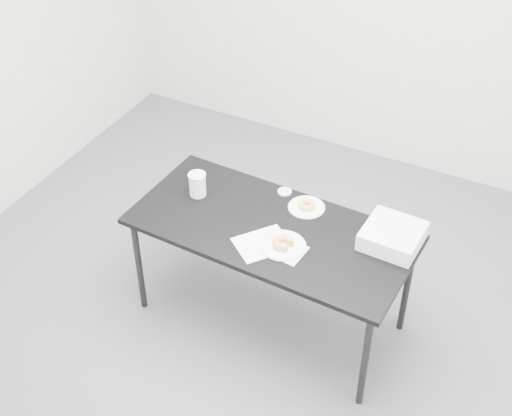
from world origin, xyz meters
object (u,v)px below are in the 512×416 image
at_px(scorecard, 262,244).
at_px(coffee_cup, 197,184).
at_px(table, 271,235).
at_px(plate_far, 306,207).
at_px(plate_near, 283,246).
at_px(donut_far, 307,205).
at_px(bakery_box, 393,236).
at_px(pen, 279,238).
at_px(donut_near, 283,242).

height_order(scorecard, coffee_cup, coffee_cup).
xyz_separation_m(table, plate_far, (0.10, 0.25, 0.06)).
bearing_deg(scorecard, plate_near, 53.24).
bearing_deg(plate_far, scorecard, -102.25).
distance_m(table, plate_far, 0.27).
bearing_deg(donut_far, bakery_box, -7.40).
xyz_separation_m(plate_near, coffee_cup, (-0.64, 0.19, 0.07)).
height_order(plate_far, coffee_cup, coffee_cup).
relative_size(scorecard, coffee_cup, 1.95).
distance_m(scorecard, donut_far, 0.40).
relative_size(scorecard, pen, 2.15).
relative_size(pen, plate_near, 0.53).
xyz_separation_m(donut_near, plate_far, (-0.02, 0.36, -0.03)).
relative_size(donut_near, plate_far, 0.56).
bearing_deg(donut_far, donut_near, -86.42).
xyz_separation_m(donut_far, bakery_box, (0.53, -0.07, 0.03)).
bearing_deg(pen, bakery_box, 18.70).
bearing_deg(pen, scorecard, -134.65).
bearing_deg(plate_near, table, 137.39).
height_order(table, pen, pen).
relative_size(donut_far, bakery_box, 0.33).
xyz_separation_m(scorecard, plate_near, (0.11, 0.03, 0.01)).
distance_m(scorecard, pen, 0.10).
bearing_deg(coffee_cup, plate_far, 15.93).
height_order(plate_near, donut_far, donut_far).
relative_size(coffee_cup, bakery_box, 0.48).
height_order(scorecard, plate_far, plate_far).
height_order(pen, bakery_box, bakery_box).
xyz_separation_m(plate_near, plate_far, (-0.02, 0.36, -0.00)).
xyz_separation_m(pen, plate_far, (0.02, 0.31, -0.00)).
height_order(donut_near, plate_far, donut_near).
bearing_deg(coffee_cup, donut_far, 15.93).
relative_size(plate_near, donut_far, 2.52).
xyz_separation_m(pen, donut_near, (0.04, -0.05, 0.02)).
relative_size(table, donut_near, 13.65).
xyz_separation_m(donut_near, coffee_cup, (-0.64, 0.19, 0.04)).
bearing_deg(coffee_cup, bakery_box, 5.32).
bearing_deg(donut_near, table, 137.39).
relative_size(plate_far, donut_far, 2.13).
relative_size(table, pen, 12.14).
height_order(scorecard, donut_near, donut_near).
relative_size(table, plate_far, 7.58).
relative_size(scorecard, plate_far, 1.34).
height_order(table, bakery_box, bakery_box).
bearing_deg(donut_near, donut_far, 93.58).
relative_size(donut_near, coffee_cup, 0.80).
bearing_deg(donut_near, scorecard, -164.53).
xyz_separation_m(coffee_cup, bakery_box, (1.15, 0.11, -0.02)).
xyz_separation_m(plate_near, donut_near, (0.00, 0.00, 0.02)).
bearing_deg(plate_near, plate_far, 93.58).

